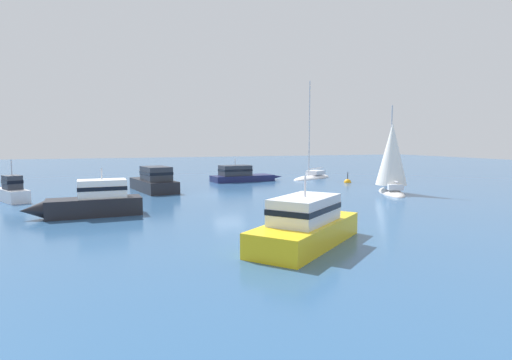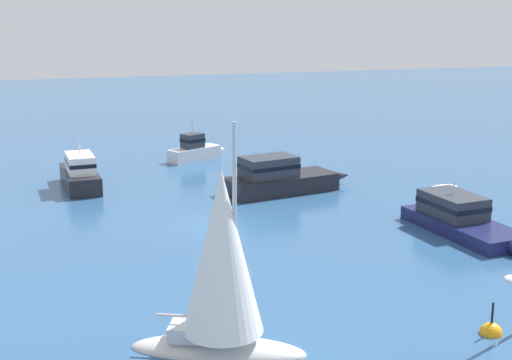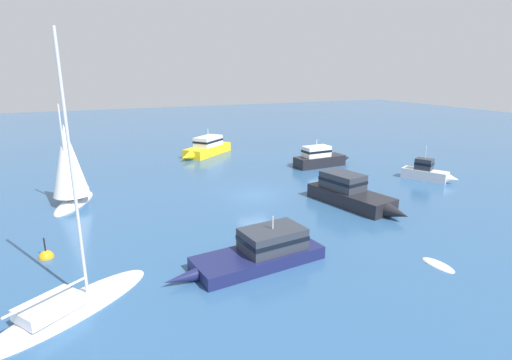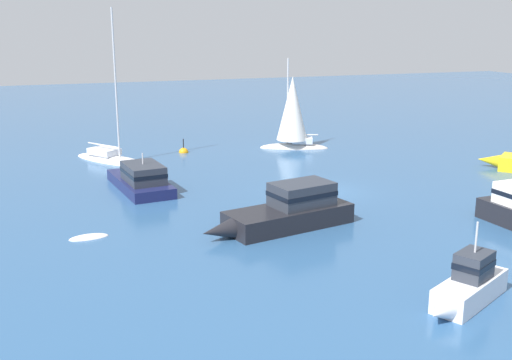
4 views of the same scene
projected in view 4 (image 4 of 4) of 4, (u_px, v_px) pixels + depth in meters
ground_plane at (325, 191)px, 38.79m from camera, size 160.00×160.00×0.00m
rib at (89, 238)px, 30.30m from camera, size 1.98×0.95×0.33m
sloop at (112, 159)px, 47.33m from camera, size 6.24×7.66×11.82m
motor_cruiser at (468, 286)px, 22.99m from camera, size 4.87×3.23×3.15m
launch_1 at (141, 179)px, 38.98m from camera, size 3.40×8.66×2.49m
launch_2 at (289, 210)px, 31.76m from camera, size 8.54×3.86×2.25m
ketch at (293, 117)px, 51.54m from camera, size 5.97×3.82×7.98m
channel_buoy at (184, 152)px, 50.44m from camera, size 0.78×0.78×1.53m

